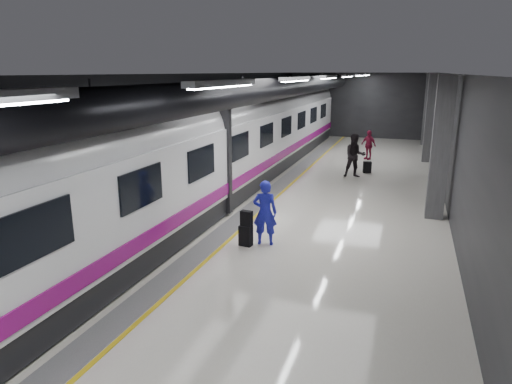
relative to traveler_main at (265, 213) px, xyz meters
The scene contains 9 objects.
ground 2.24m from the traveler_main, 92.36° to the left, with size 40.00×40.00×0.00m, color silver.
platform_hall 4.02m from the traveler_main, 97.03° to the left, with size 10.02×40.02×4.51m.
train 4.08m from the traveler_main, 148.40° to the left, with size 3.05×38.00×4.05m.
traveler_main is the anchor object (origin of this frame).
suitcase_main 0.81m from the traveler_main, 148.23° to the right, with size 0.35×0.22×0.56m, color black.
shoulder_bag 0.53m from the traveler_main, 147.80° to the right, with size 0.31×0.17×0.42m, color black.
traveler_far_a 9.17m from the traveler_main, 81.99° to the left, with size 0.94×0.73×1.94m, color black.
traveler_far_b 13.72m from the traveler_main, 83.93° to the left, with size 0.91×0.38×1.56m, color maroon.
suitcase_far 10.35m from the traveler_main, 80.25° to the left, with size 0.36×0.23×0.53m, color black.
Camera 1 is at (3.64, -13.24, 4.59)m, focal length 32.00 mm.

